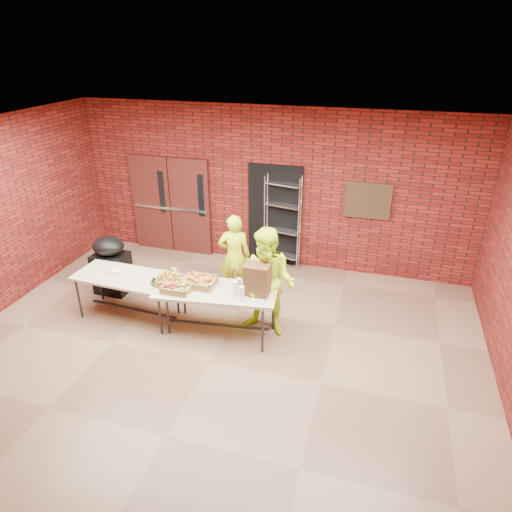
% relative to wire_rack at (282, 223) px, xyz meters
% --- Properties ---
extents(room, '(8.08, 7.08, 3.28)m').
position_rel_wire_rack_xyz_m(room, '(-0.29, -3.32, 0.63)').
color(room, brown).
rests_on(room, ground).
extents(double_doors, '(1.78, 0.12, 2.10)m').
position_rel_wire_rack_xyz_m(double_doors, '(-2.49, 0.12, 0.08)').
color(double_doors, '#461B14').
rests_on(double_doors, room).
extents(dark_doorway, '(1.10, 0.06, 2.10)m').
position_rel_wire_rack_xyz_m(dark_doorway, '(-0.19, 0.14, 0.08)').
color(dark_doorway, black).
rests_on(dark_doorway, room).
extents(bronze_plaque, '(0.85, 0.04, 0.70)m').
position_rel_wire_rack_xyz_m(bronze_plaque, '(1.61, 0.13, 0.58)').
color(bronze_plaque, '#3C2818').
rests_on(bronze_plaque, room).
extents(wire_rack, '(0.74, 0.38, 1.94)m').
position_rel_wire_rack_xyz_m(wire_rack, '(0.00, 0.00, 0.00)').
color(wire_rack, silver).
rests_on(wire_rack, room).
extents(table_left, '(1.88, 0.86, 0.76)m').
position_rel_wire_rack_xyz_m(table_left, '(-2.01, -2.52, -0.27)').
color(table_left, tan).
rests_on(table_left, room).
extents(table_right, '(1.99, 1.03, 0.78)m').
position_rel_wire_rack_xyz_m(table_right, '(-0.45, -2.56, -0.25)').
color(table_right, tan).
rests_on(table_right, room).
extents(basket_bananas, '(0.47, 0.36, 0.15)m').
position_rel_wire_rack_xyz_m(basket_bananas, '(-1.17, -2.59, -0.12)').
color(basket_bananas, olive).
rests_on(basket_bananas, table_right).
extents(basket_oranges, '(0.49, 0.38, 0.15)m').
position_rel_wire_rack_xyz_m(basket_oranges, '(-0.75, -2.50, -0.12)').
color(basket_oranges, olive).
rests_on(basket_oranges, table_right).
extents(basket_apples, '(0.44, 0.34, 0.14)m').
position_rel_wire_rack_xyz_m(basket_apples, '(-1.02, -2.75, -0.13)').
color(basket_apples, olive).
rests_on(basket_apples, table_right).
extents(muffin_tray, '(0.37, 0.37, 0.09)m').
position_rel_wire_rack_xyz_m(muffin_tray, '(-1.39, -2.55, -0.17)').
color(muffin_tray, '#124512').
rests_on(muffin_tray, table_left).
extents(napkin_box, '(0.20, 0.13, 0.07)m').
position_rel_wire_rack_xyz_m(napkin_box, '(-2.29, -2.48, -0.18)').
color(napkin_box, white).
rests_on(napkin_box, table_left).
extents(coffee_dispenser, '(0.38, 0.34, 0.49)m').
position_rel_wire_rack_xyz_m(coffee_dispenser, '(0.20, -2.45, 0.06)').
color(coffee_dispenser, brown).
rests_on(coffee_dispenser, table_right).
extents(cup_stack_front, '(0.08, 0.08, 0.23)m').
position_rel_wire_rack_xyz_m(cup_stack_front, '(-0.12, -2.62, -0.07)').
color(cup_stack_front, white).
rests_on(cup_stack_front, table_right).
extents(cup_stack_mid, '(0.08, 0.08, 0.23)m').
position_rel_wire_rack_xyz_m(cup_stack_mid, '(0.03, -2.73, -0.07)').
color(cup_stack_mid, white).
rests_on(cup_stack_mid, table_right).
extents(cup_stack_back, '(0.08, 0.08, 0.23)m').
position_rel_wire_rack_xyz_m(cup_stack_back, '(-0.09, -2.51, -0.07)').
color(cup_stack_back, white).
rests_on(cup_stack_back, table_right).
extents(covered_grill, '(0.61, 0.51, 1.09)m').
position_rel_wire_rack_xyz_m(covered_grill, '(-2.79, -1.87, -0.42)').
color(covered_grill, black).
rests_on(covered_grill, room).
extents(volunteer_woman, '(0.66, 0.53, 1.57)m').
position_rel_wire_rack_xyz_m(volunteer_woman, '(-0.56, -1.35, -0.18)').
color(volunteer_woman, '#D1F71B').
rests_on(volunteer_woman, room).
extents(volunteer_man, '(0.94, 0.78, 1.79)m').
position_rel_wire_rack_xyz_m(volunteer_man, '(0.33, -2.32, -0.07)').
color(volunteer_man, '#D1F71B').
rests_on(volunteer_man, room).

